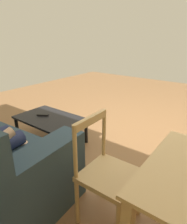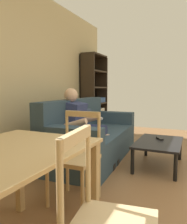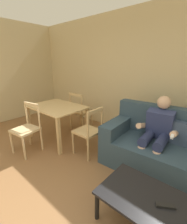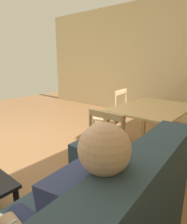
# 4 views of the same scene
# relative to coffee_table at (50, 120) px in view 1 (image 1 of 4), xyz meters

# --- Properties ---
(ground_plane) EXTENTS (8.71, 8.71, 0.00)m
(ground_plane) POSITION_rel_coffee_table_xyz_m (-1.09, -0.93, -0.33)
(ground_plane) COLOR brown
(coffee_table) EXTENTS (0.98, 0.62, 0.38)m
(coffee_table) POSITION_rel_coffee_table_xyz_m (0.00, 0.00, 0.00)
(coffee_table) COLOR black
(coffee_table) RESTS_ON ground_plane
(tv_remote) EXTENTS (0.17, 0.13, 0.02)m
(tv_remote) POSITION_rel_coffee_table_xyz_m (0.15, 0.01, 0.06)
(tv_remote) COLOR black
(tv_remote) RESTS_ON coffee_table
(dining_chair_facing_couch) EXTENTS (0.43, 0.43, 0.91)m
(dining_chair_facing_couch) POSITION_rel_coffee_table_xyz_m (-1.40, 0.62, 0.12)
(dining_chair_facing_couch) COLOR tan
(dining_chair_facing_couch) RESTS_ON ground_plane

